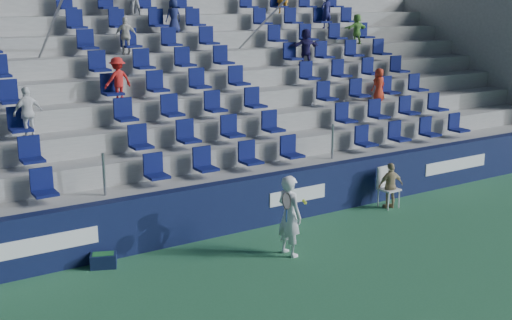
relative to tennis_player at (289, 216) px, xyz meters
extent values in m
plane|color=#307147|center=(-0.08, -1.32, -0.86)|extent=(70.00, 70.00, 0.00)
cube|color=#11183E|center=(-0.08, 1.83, -0.26)|extent=(24.00, 0.30, 1.20)
cube|color=white|center=(-5.08, 1.67, -0.24)|extent=(3.20, 0.02, 0.34)
cube|color=white|center=(1.42, 1.67, -0.24)|extent=(1.60, 0.02, 0.34)
cube|color=white|center=(6.92, 1.67, -0.24)|extent=(2.40, 0.02, 0.34)
cube|color=#A6A6A1|center=(-0.08, 2.40, -0.26)|extent=(24.00, 0.85, 1.20)
cube|color=#A6A6A1|center=(-0.08, 3.25, -0.01)|extent=(24.00, 0.85, 1.70)
cube|color=#A6A6A1|center=(-0.08, 4.10, 0.24)|extent=(24.00, 0.85, 2.20)
cube|color=#A6A6A1|center=(-0.08, 4.95, 0.49)|extent=(24.00, 0.85, 2.70)
cube|color=#A6A6A1|center=(-0.08, 5.80, 0.74)|extent=(24.00, 0.85, 3.20)
cube|color=#A6A6A1|center=(-0.08, 6.65, 0.99)|extent=(24.00, 0.85, 3.70)
cube|color=#A6A6A1|center=(-0.08, 7.50, 1.24)|extent=(24.00, 0.85, 4.20)
cube|color=#A6A6A1|center=(-0.08, 8.35, 1.49)|extent=(24.00, 0.85, 4.70)
cube|color=#A6A6A1|center=(-0.08, 9.20, 1.74)|extent=(24.00, 0.85, 5.20)
cube|color=#A6A6A1|center=(-0.08, 9.88, 2.24)|extent=(24.00, 0.50, 6.20)
cube|color=#A6A6A1|center=(11.77, 5.80, 1.74)|extent=(0.30, 7.65, 5.20)
cube|color=#0D144F|center=(-0.08, 2.40, 0.69)|extent=(16.05, 0.50, 0.70)
cube|color=#0D144F|center=(-0.08, 3.25, 1.19)|extent=(16.05, 0.50, 0.70)
cube|color=#0D144F|center=(-0.08, 4.10, 1.69)|extent=(16.05, 0.50, 0.70)
cube|color=#0D144F|center=(-0.08, 4.95, 2.19)|extent=(16.05, 0.50, 0.70)
cube|color=#0D144F|center=(-0.08, 5.80, 2.69)|extent=(16.05, 0.50, 0.70)
cube|color=#0D144F|center=(-0.08, 6.65, 3.19)|extent=(16.05, 0.50, 0.70)
cube|color=#0D144F|center=(-0.08, 7.50, 3.69)|extent=(16.05, 0.50, 0.70)
cube|color=#0D144F|center=(-0.08, 8.35, 4.19)|extent=(16.05, 0.50, 0.70)
cylinder|color=gray|center=(-3.08, 5.80, 3.49)|extent=(0.06, 7.68, 4.55)
cylinder|color=gray|center=(2.92, 5.80, 3.49)|extent=(0.06, 7.68, 4.55)
imported|color=#1F194D|center=(4.59, 5.75, 2.90)|extent=(1.04, 0.40, 1.10)
imported|color=#181949|center=(6.69, 7.45, 3.90)|extent=(0.41, 0.28, 1.11)
imported|color=silver|center=(-0.82, 6.60, 3.35)|extent=(0.64, 0.42, 1.01)
imported|color=#72BA4A|center=(7.34, 6.60, 3.35)|extent=(0.94, 0.34, 1.00)
imported|color=white|center=(-4.10, 4.05, 1.92)|extent=(0.72, 0.45, 1.14)
imported|color=red|center=(6.07, 4.05, 1.83)|extent=(0.49, 0.33, 0.97)
imported|color=#181F4A|center=(1.01, 7.45, 3.83)|extent=(0.50, 0.35, 0.98)
imported|color=red|center=(-1.73, 4.90, 2.39)|extent=(0.77, 0.54, 1.10)
imported|color=silver|center=(0.00, 0.00, 0.00)|extent=(0.48, 0.67, 1.71)
cylinder|color=navy|center=(-0.25, -0.25, 0.12)|extent=(0.03, 0.03, 0.28)
torus|color=black|center=(-0.25, -0.25, 0.42)|extent=(0.30, 0.17, 0.28)
plane|color=#262626|center=(-0.25, -0.25, 0.42)|extent=(0.30, 0.16, 0.29)
sphere|color=#C0D030|center=(0.25, -0.20, 0.28)|extent=(0.07, 0.07, 0.07)
sphere|color=#C0D030|center=(0.25, -0.14, 0.31)|extent=(0.07, 0.07, 0.07)
cube|color=white|center=(3.95, 1.23, -0.38)|extent=(0.47, 0.47, 0.04)
cube|color=white|center=(3.95, 1.45, -0.10)|extent=(0.46, 0.06, 0.56)
cylinder|color=white|center=(3.76, 1.04, -0.63)|extent=(0.03, 0.03, 0.46)
cylinder|color=white|center=(4.13, 1.04, -0.63)|extent=(0.03, 0.03, 0.46)
cylinder|color=white|center=(3.76, 1.41, -0.63)|extent=(0.03, 0.03, 0.46)
cylinder|color=white|center=(4.13, 1.41, -0.63)|extent=(0.03, 0.03, 0.46)
imported|color=tan|center=(3.95, 1.18, -0.27)|extent=(0.73, 0.43, 1.18)
cube|color=#0F1A39|center=(-3.48, 1.43, -0.72)|extent=(0.59, 0.50, 0.27)
cube|color=#1E662D|center=(-3.48, 1.43, -0.65)|extent=(0.47, 0.38, 0.16)
camera|label=1|loc=(-7.20, -10.18, 4.28)|focal=45.00mm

